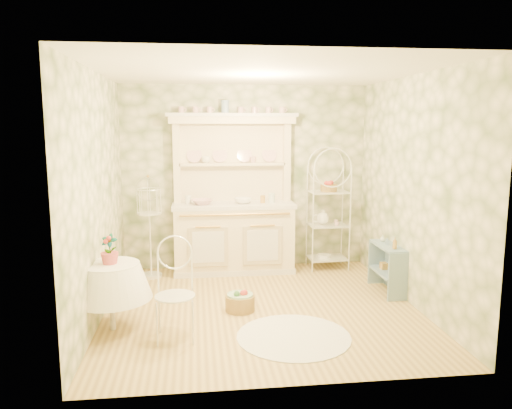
{
  "coord_description": "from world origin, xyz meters",
  "views": [
    {
      "loc": [
        -0.74,
        -5.55,
        2.13
      ],
      "look_at": [
        0.0,
        0.5,
        1.15
      ],
      "focal_mm": 35.0,
      "sensor_mm": 36.0,
      "label": 1
    }
  ],
  "objects": [
    {
      "name": "bottle_blue",
      "position": [
        1.68,
        0.41,
        0.65
      ],
      "size": [
        0.05,
        0.05,
        0.09
      ],
      "primitive_type": "imported",
      "rotation": [
        0.0,
        0.0,
        -0.3
      ],
      "color": "#809EBE",
      "rests_on": "side_shelf"
    },
    {
      "name": "bottle_glass",
      "position": [
        1.68,
        0.57,
        0.65
      ],
      "size": [
        0.07,
        0.07,
        0.09
      ],
      "primitive_type": "imported",
      "rotation": [
        0.0,
        0.0,
        0.04
      ],
      "color": "silver",
      "rests_on": "side_shelf"
    },
    {
      "name": "ceiling",
      "position": [
        0.0,
        0.0,
        2.7
      ],
      "size": [
        3.6,
        3.6,
        0.0
      ],
      "primitive_type": "plane",
      "color": "white",
      "rests_on": "floor"
    },
    {
      "name": "wall_right",
      "position": [
        1.8,
        0.0,
        1.35
      ],
      "size": [
        3.6,
        3.6,
        0.0
      ],
      "primitive_type": "plane",
      "color": "#F2E7CE",
      "rests_on": "floor"
    },
    {
      "name": "wall_front",
      "position": [
        0.0,
        -1.8,
        1.35
      ],
      "size": [
        3.6,
        3.6,
        0.0
      ],
      "primitive_type": "plane",
      "color": "#F2E7CE",
      "rests_on": "floor"
    },
    {
      "name": "potted_geranium",
      "position": [
        -1.62,
        -0.46,
        0.85
      ],
      "size": [
        0.19,
        0.15,
        0.31
      ],
      "primitive_type": "imported",
      "rotation": [
        0.0,
        0.0,
        -0.25
      ],
      "color": "#3F7238",
      "rests_on": "round_table"
    },
    {
      "name": "floor",
      "position": [
        0.0,
        0.0,
        0.0
      ],
      "size": [
        3.6,
        3.6,
        0.0
      ],
      "primitive_type": "plane",
      "color": "tan",
      "rests_on": "ground"
    },
    {
      "name": "lace_rug",
      "position": [
        0.22,
        -0.85,
        0.0
      ],
      "size": [
        1.42,
        1.42,
        0.01
      ],
      "primitive_type": "cylinder",
      "rotation": [
        0.0,
        0.0,
        -0.26
      ],
      "color": "white",
      "rests_on": "floor"
    },
    {
      "name": "birdcage_stand",
      "position": [
        -1.38,
        1.39,
        0.7
      ],
      "size": [
        0.33,
        0.33,
        1.4
      ],
      "primitive_type": "cube",
      "rotation": [
        0.0,
        0.0,
        0.0
      ],
      "color": "white",
      "rests_on": "floor"
    },
    {
      "name": "cafe_chair",
      "position": [
        -0.96,
        -0.76,
        0.43
      ],
      "size": [
        0.4,
        0.4,
        0.87
      ],
      "primitive_type": "cube",
      "rotation": [
        0.0,
        0.0,
        -0.01
      ],
      "color": "white",
      "rests_on": "floor"
    },
    {
      "name": "bakers_rack",
      "position": [
        1.2,
        1.53,
        0.88
      ],
      "size": [
        0.57,
        0.42,
        1.76
      ],
      "primitive_type": "cube",
      "rotation": [
        0.0,
        0.0,
        0.06
      ],
      "color": "white",
      "rests_on": "floor"
    },
    {
      "name": "bowl_white",
      "position": [
        -0.06,
        1.49,
        1.02
      ],
      "size": [
        0.28,
        0.28,
        0.08
      ],
      "primitive_type": "imported",
      "rotation": [
        0.0,
        0.0,
        0.1
      ],
      "color": "white",
      "rests_on": "kitchen_dresser"
    },
    {
      "name": "side_shelf",
      "position": [
        1.68,
        0.37,
        0.28
      ],
      "size": [
        0.24,
        0.65,
        0.56
      ],
      "primitive_type": "cube",
      "rotation": [
        0.0,
        0.0,
        -0.0
      ],
      "color": "#7898B1",
      "rests_on": "floor"
    },
    {
      "name": "floor_basket",
      "position": [
        -0.25,
        -0.06,
        0.12
      ],
      "size": [
        0.49,
        0.49,
        0.25
      ],
      "primitive_type": "cylinder",
      "rotation": [
        0.0,
        0.0,
        0.36
      ],
      "color": "olive",
      "rests_on": "floor"
    },
    {
      "name": "bowl_floral",
      "position": [
        -0.65,
        1.47,
        1.02
      ],
      "size": [
        0.36,
        0.36,
        0.07
      ],
      "primitive_type": "imported",
      "rotation": [
        0.0,
        0.0,
        0.25
      ],
      "color": "white",
      "rests_on": "kitchen_dresser"
    },
    {
      "name": "wall_back",
      "position": [
        0.0,
        1.8,
        1.35
      ],
      "size": [
        3.6,
        3.6,
        0.0
      ],
      "primitive_type": "plane",
      "color": "#F2E7CE",
      "rests_on": "floor"
    },
    {
      "name": "bottle_amber",
      "position": [
        1.68,
        0.17,
        0.68
      ],
      "size": [
        0.07,
        0.07,
        0.14
      ],
      "primitive_type": "imported",
      "rotation": [
        0.0,
        0.0,
        -0.31
      ],
      "color": "#B98A37",
      "rests_on": "side_shelf"
    },
    {
      "name": "round_table",
      "position": [
        -1.63,
        -0.44,
        0.37
      ],
      "size": [
        0.84,
        0.84,
        0.73
      ],
      "primitive_type": "cylinder",
      "rotation": [
        0.0,
        0.0,
        0.3
      ],
      "color": "white",
      "rests_on": "floor"
    },
    {
      "name": "kitchen_dresser",
      "position": [
        -0.2,
        1.52,
        1.15
      ],
      "size": [
        1.87,
        0.61,
        2.29
      ],
      "primitive_type": "cube",
      "color": "#FAECCB",
      "rests_on": "floor"
    },
    {
      "name": "cup_right",
      "position": [
        0.1,
        1.68,
        1.61
      ],
      "size": [
        0.11,
        0.11,
        0.09
      ],
      "primitive_type": "imported",
      "rotation": [
        0.0,
        0.0,
        -0.17
      ],
      "color": "white",
      "rests_on": "kitchen_dresser"
    },
    {
      "name": "wall_left",
      "position": [
        -1.8,
        0.0,
        1.35
      ],
      "size": [
        3.6,
        3.6,
        0.0
      ],
      "primitive_type": "plane",
      "color": "#F2E7CE",
      "rests_on": "floor"
    },
    {
      "name": "cup_left",
      "position": [
        -0.58,
        1.68,
        1.61
      ],
      "size": [
        0.15,
        0.15,
        0.1
      ],
      "primitive_type": "imported",
      "rotation": [
        0.0,
        0.0,
        -0.29
      ],
      "color": "white",
      "rests_on": "kitchen_dresser"
    }
  ]
}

